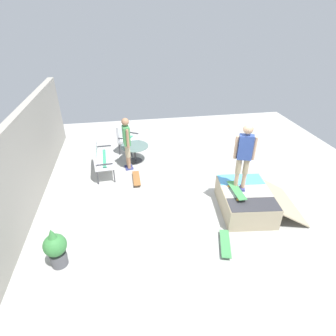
% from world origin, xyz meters
% --- Properties ---
extents(ground_plane, '(12.00, 12.00, 0.10)m').
position_xyz_m(ground_plane, '(0.00, 0.00, -0.05)').
color(ground_plane, '#A8A8A3').
extents(back_wall_cinderblock, '(9.00, 0.20, 2.32)m').
position_xyz_m(back_wall_cinderblock, '(0.00, 4.00, 1.16)').
color(back_wall_cinderblock, '#9E998E').
rests_on(back_wall_cinderblock, ground_plane).
extents(skate_ramp, '(1.78, 2.10, 0.57)m').
position_xyz_m(skate_ramp, '(-0.96, -1.30, 0.29)').
color(skate_ramp, tan).
rests_on(skate_ramp, ground_plane).
extents(patio_bench, '(1.28, 0.62, 1.02)m').
position_xyz_m(patio_bench, '(1.43, 2.34, 0.62)').
color(patio_bench, '#38383D').
rests_on(patio_bench, ground_plane).
extents(patio_chair_near_house, '(0.81, 0.79, 1.02)m').
position_xyz_m(patio_chair_near_house, '(2.79, 1.55, 0.61)').
color(patio_chair_near_house, '#38383D').
rests_on(patio_chair_near_house, ground_plane).
extents(patio_table, '(0.90, 0.90, 0.57)m').
position_xyz_m(patio_table, '(2.05, 1.28, 0.40)').
color(patio_table, '#38383D').
rests_on(patio_table, ground_plane).
extents(person_watching, '(0.47, 0.28, 1.68)m').
position_xyz_m(person_watching, '(1.62, 1.52, 0.98)').
color(person_watching, navy).
rests_on(person_watching, ground_plane).
extents(person_skater, '(0.32, 0.46, 1.69)m').
position_xyz_m(person_skater, '(-0.83, -1.11, 1.55)').
color(person_skater, navy).
rests_on(person_skater, skate_ramp).
extents(skateboard_by_bench, '(0.80, 0.21, 0.10)m').
position_xyz_m(skateboard_by_bench, '(0.83, 1.33, 0.08)').
color(skateboard_by_bench, brown).
rests_on(skateboard_by_bench, ground_plane).
extents(skateboard_spare, '(0.82, 0.41, 0.10)m').
position_xyz_m(skateboard_spare, '(-2.06, -0.37, 0.08)').
color(skateboard_spare, '#3F8C4C').
rests_on(skateboard_spare, ground_plane).
extents(skateboard_on_ramp, '(0.80, 0.20, 0.10)m').
position_xyz_m(skateboard_on_ramp, '(-1.00, -0.97, 0.66)').
color(skateboard_on_ramp, '#3F8C4C').
rests_on(skateboard_on_ramp, skate_ramp).
extents(potted_plant, '(0.44, 0.44, 0.92)m').
position_xyz_m(potted_plant, '(-1.96, 3.03, 0.47)').
color(potted_plant, '#515156').
rests_on(potted_plant, ground_plane).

